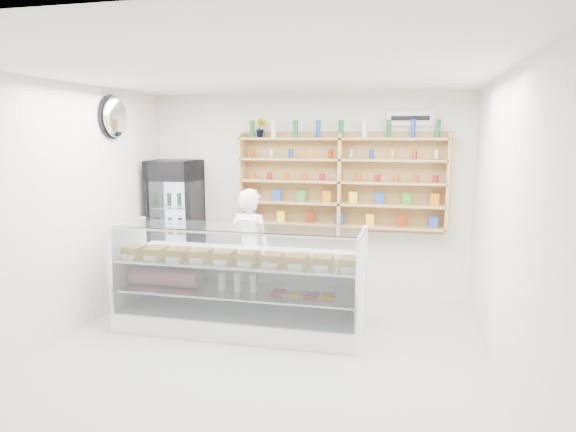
# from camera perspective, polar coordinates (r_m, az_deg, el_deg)

# --- Properties ---
(room) EXTENTS (5.00, 5.00, 5.00)m
(room) POSITION_cam_1_polar(r_m,az_deg,el_deg) (4.89, -3.67, -0.77)
(room) COLOR #B8B9BD
(room) RESTS_ON ground
(display_counter) EXTENTS (2.81, 0.84, 1.22)m
(display_counter) POSITION_cam_1_polar(r_m,az_deg,el_deg) (5.98, -5.38, -9.45)
(display_counter) COLOR white
(display_counter) RESTS_ON floor
(shop_worker) EXTENTS (0.65, 0.50, 1.58)m
(shop_worker) POSITION_cam_1_polar(r_m,az_deg,el_deg) (6.51, -4.23, -3.82)
(shop_worker) COLOR white
(shop_worker) RESTS_ON floor
(drinks_cooler) EXTENTS (0.73, 0.71, 1.88)m
(drinks_cooler) POSITION_cam_1_polar(r_m,az_deg,el_deg) (7.60, -12.32, -0.98)
(drinks_cooler) COLOR black
(drinks_cooler) RESTS_ON floor
(wall_shelving) EXTENTS (2.84, 0.28, 1.33)m
(wall_shelving) POSITION_cam_1_polar(r_m,az_deg,el_deg) (7.04, 5.82, 3.76)
(wall_shelving) COLOR tan
(wall_shelving) RESTS_ON back_wall
(potted_plant) EXTENTS (0.17, 0.15, 0.26)m
(potted_plant) POSITION_cam_1_polar(r_m,az_deg,el_deg) (7.24, -3.04, 9.73)
(potted_plant) COLOR #1E6626
(potted_plant) RESTS_ON wall_shelving
(security_mirror) EXTENTS (0.15, 0.50, 0.50)m
(security_mirror) POSITION_cam_1_polar(r_m,az_deg,el_deg) (6.83, -18.65, 10.37)
(security_mirror) COLOR silver
(security_mirror) RESTS_ON left_wall
(wall_sign) EXTENTS (0.62, 0.03, 0.20)m
(wall_sign) POSITION_cam_1_polar(r_m,az_deg,el_deg) (7.08, 13.43, 10.53)
(wall_sign) COLOR white
(wall_sign) RESTS_ON back_wall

